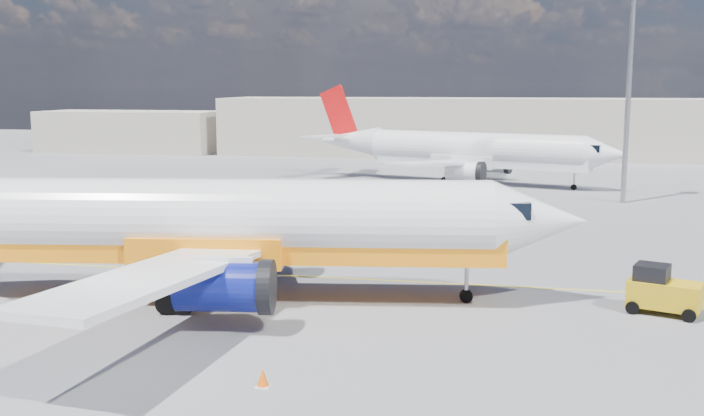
% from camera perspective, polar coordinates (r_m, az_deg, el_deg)
% --- Properties ---
extents(ground, '(240.00, 240.00, 0.00)m').
position_cam_1_polar(ground, '(38.27, -4.42, -6.05)').
color(ground, '#5E5E63').
rests_on(ground, ground).
extents(taxi_line, '(70.00, 0.15, 0.01)m').
position_cam_1_polar(taxi_line, '(41.07, -3.28, -4.99)').
color(taxi_line, yellow).
rests_on(taxi_line, ground).
extents(terminal_main, '(70.00, 14.00, 8.00)m').
position_cam_1_polar(terminal_main, '(110.82, 8.75, 5.83)').
color(terminal_main, beige).
rests_on(terminal_main, ground).
extents(terminal_annex, '(26.00, 10.00, 6.00)m').
position_cam_1_polar(terminal_annex, '(121.06, -15.81, 5.38)').
color(terminal_annex, beige).
rests_on(terminal_annex, ground).
extents(main_jet, '(35.75, 27.90, 10.81)m').
position_cam_1_polar(main_jet, '(36.64, -10.28, -1.08)').
color(main_jet, white).
rests_on(main_jet, ground).
extents(second_jet, '(32.70, 24.91, 9.90)m').
position_cam_1_polar(second_jet, '(79.77, 8.30, 4.14)').
color(second_jet, white).
rests_on(second_jet, ground).
extents(gse_tug, '(3.36, 2.71, 2.12)m').
position_cam_1_polar(gse_tug, '(36.93, 21.63, -5.62)').
color(gse_tug, black).
rests_on(gse_tug, ground).
extents(traffic_cone, '(0.46, 0.46, 0.64)m').
position_cam_1_polar(traffic_cone, '(26.67, -6.50, -12.18)').
color(traffic_cone, white).
rests_on(traffic_cone, ground).
extents(floodlight_mast, '(1.50, 1.50, 20.59)m').
position_cam_1_polar(floodlight_mast, '(69.51, 19.61, 10.48)').
color(floodlight_mast, '#95969D').
rests_on(floodlight_mast, ground).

